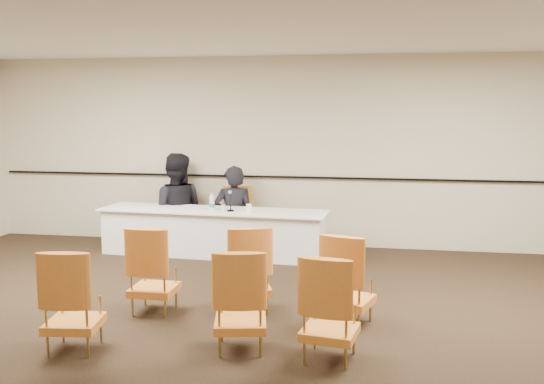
# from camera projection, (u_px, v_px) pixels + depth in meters

# --- Properties ---
(floor) EXTENTS (10.00, 10.00, 0.00)m
(floor) POSITION_uv_depth(u_px,v_px,m) (230.00, 334.00, 5.89)
(floor) COLOR black
(floor) RESTS_ON ground
(ceiling) EXTENTS (10.00, 10.00, 0.00)m
(ceiling) POSITION_uv_depth(u_px,v_px,m) (227.00, 17.00, 5.48)
(ceiling) COLOR silver
(ceiling) RESTS_ON ground
(wall_back) EXTENTS (10.00, 0.04, 3.00)m
(wall_back) POSITION_uv_depth(u_px,v_px,m) (290.00, 152.00, 9.59)
(wall_back) COLOR beige
(wall_back) RESTS_ON ground
(wall_rail) EXTENTS (9.80, 0.04, 0.03)m
(wall_rail) POSITION_uv_depth(u_px,v_px,m) (290.00, 177.00, 9.61)
(wall_rail) COLOR black
(wall_rail) RESTS_ON wall_back
(panel_table) EXTENTS (3.46, 0.98, 0.68)m
(panel_table) POSITION_uv_depth(u_px,v_px,m) (213.00, 232.00, 9.06)
(panel_table) COLOR white
(panel_table) RESTS_ON ground
(panelist_main) EXTENTS (0.71, 0.54, 1.74)m
(panelist_main) POSITION_uv_depth(u_px,v_px,m) (234.00, 221.00, 9.51)
(panelist_main) COLOR black
(panelist_main) RESTS_ON ground
(panelist_main_chair) EXTENTS (0.53, 0.53, 0.95)m
(panelist_main_chair) POSITION_uv_depth(u_px,v_px,m) (234.00, 218.00, 9.51)
(panelist_main_chair) COLOR #C86423
(panelist_main_chair) RESTS_ON ground
(panelist_second) EXTENTS (1.03, 0.86, 1.92)m
(panelist_second) POSITION_uv_depth(u_px,v_px,m) (176.00, 213.00, 9.72)
(panelist_second) COLOR black
(panelist_second) RESTS_ON ground
(panelist_second_chair) EXTENTS (0.53, 0.53, 0.95)m
(panelist_second_chair) POSITION_uv_depth(u_px,v_px,m) (176.00, 215.00, 9.73)
(panelist_second_chair) COLOR #C86423
(panelist_second_chair) RESTS_ON ground
(papers) EXTENTS (0.32, 0.24, 0.00)m
(papers) POSITION_uv_depth(u_px,v_px,m) (247.00, 211.00, 8.89)
(papers) COLOR white
(papers) RESTS_ON panel_table
(microphone) EXTENTS (0.16, 0.23, 0.30)m
(microphone) POSITION_uv_depth(u_px,v_px,m) (231.00, 201.00, 8.85)
(microphone) COLOR black
(microphone) RESTS_ON panel_table
(water_bottle) EXTENTS (0.10, 0.10, 0.25)m
(water_bottle) POSITION_uv_depth(u_px,v_px,m) (212.00, 202.00, 8.96)
(water_bottle) COLOR teal
(water_bottle) RESTS_ON panel_table
(drinking_glass) EXTENTS (0.07, 0.07, 0.10)m
(drinking_glass) POSITION_uv_depth(u_px,v_px,m) (223.00, 208.00, 8.85)
(drinking_glass) COLOR silver
(drinking_glass) RESTS_ON panel_table
(coffee_cup) EXTENTS (0.08, 0.08, 0.13)m
(coffee_cup) POSITION_uv_depth(u_px,v_px,m) (249.00, 208.00, 8.75)
(coffee_cup) COLOR white
(coffee_cup) RESTS_ON panel_table
(aud_chair_front_left) EXTENTS (0.50, 0.50, 0.95)m
(aud_chair_front_left) POSITION_uv_depth(u_px,v_px,m) (154.00, 269.00, 6.48)
(aud_chair_front_left) COLOR #C86423
(aud_chair_front_left) RESTS_ON ground
(aud_chair_front_mid) EXTENTS (0.64, 0.64, 0.95)m
(aud_chair_front_mid) POSITION_uv_depth(u_px,v_px,m) (248.00, 268.00, 6.52)
(aud_chair_front_mid) COLOR #C86423
(aud_chair_front_mid) RESTS_ON ground
(aud_chair_front_right) EXTENTS (0.63, 0.63, 0.95)m
(aud_chair_front_right) POSITION_uv_depth(u_px,v_px,m) (348.00, 279.00, 6.11)
(aud_chair_front_right) COLOR #C86423
(aud_chair_front_right) RESTS_ON ground
(aud_chair_back_left) EXTENTS (0.56, 0.56, 0.95)m
(aud_chair_back_left) POSITION_uv_depth(u_px,v_px,m) (73.00, 299.00, 5.46)
(aud_chair_back_left) COLOR #C86423
(aud_chair_back_left) RESTS_ON ground
(aud_chair_back_mid) EXTENTS (0.59, 0.59, 0.95)m
(aud_chair_back_mid) POSITION_uv_depth(u_px,v_px,m) (240.00, 299.00, 5.46)
(aud_chair_back_mid) COLOR #C86423
(aud_chair_back_mid) RESTS_ON ground
(aud_chair_back_right) EXTENTS (0.57, 0.57, 0.95)m
(aud_chair_back_right) POSITION_uv_depth(u_px,v_px,m) (330.00, 307.00, 5.25)
(aud_chair_back_right) COLOR #C86423
(aud_chair_back_right) RESTS_ON ground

